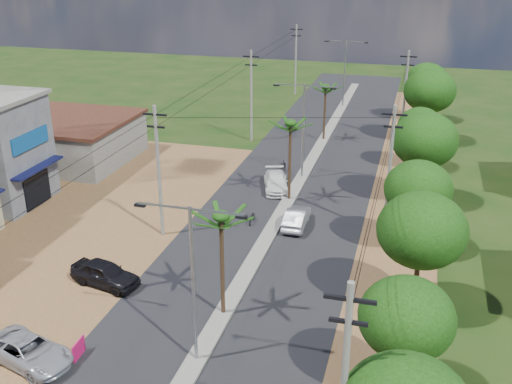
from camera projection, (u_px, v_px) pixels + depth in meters
ground at (197, 361)px, 28.29m from camera, size 160.00×160.00×0.00m
road at (273, 228)px, 41.65m from camera, size 12.00×110.00×0.04m
median at (283, 210)px, 44.30m from camera, size 1.00×90.00×0.18m
dirt_lot_west at (25, 246)px, 39.12m from camera, size 18.00×46.00×0.04m
dirt_shoulder_east at (398, 243)px, 39.55m from camera, size 5.00×90.00×0.03m
low_shed at (72, 140)px, 54.12m from camera, size 10.40×10.40×3.95m
tree_east_b at (406, 318)px, 24.43m from camera, size 4.00×4.00×5.83m
tree_east_c at (422, 230)px, 30.28m from camera, size 4.60×4.60×6.83m
tree_east_d at (418, 189)px, 36.79m from camera, size 4.20×4.20×6.13m
tree_east_e at (425, 140)px, 43.58m from camera, size 4.80×4.80×7.14m
tree_east_f at (420, 126)px, 51.27m from camera, size 3.80×3.80×5.52m
tree_east_g at (430, 91)px, 57.73m from camera, size 5.00×5.00×7.38m
tree_east_h at (427, 80)px, 65.16m from camera, size 4.40×4.40×6.52m
palm_median_near at (221, 221)px, 29.75m from camera, size 2.00×2.00×6.15m
palm_median_mid at (291, 127)px, 43.86m from camera, size 2.00×2.00×6.55m
palm_median_far at (326, 89)px, 58.36m from camera, size 2.00×2.00×5.85m
streetlight_near at (193, 273)px, 26.47m from camera, size 5.10×0.18×8.00m
streetlight_mid at (303, 124)px, 48.74m from camera, size 5.10×0.18×8.00m
streetlight_far at (345, 68)px, 71.02m from camera, size 5.10×0.18×8.00m
utility_pole_w_b at (159, 169)px, 38.90m from camera, size 1.60×0.24×9.00m
utility_pole_w_c at (251, 94)px, 58.50m from camera, size 1.60×0.24×9.00m
utility_pole_w_d at (296, 58)px, 77.21m from camera, size 1.60×0.24×9.00m
utility_pole_e_b at (390, 169)px, 38.88m from camera, size 1.60×0.24×9.00m
utility_pole_e_c at (405, 94)px, 58.48m from camera, size 1.60×0.24×9.00m
car_silver_mid at (297, 218)px, 41.64m from camera, size 1.43×3.97×1.30m
car_white_far at (276, 182)px, 47.93m from camera, size 3.06×4.80×1.29m
car_parked_silver at (29, 352)px, 27.95m from camera, size 4.96×3.27×1.27m
car_parked_dark at (105, 274)px, 34.39m from camera, size 4.49×2.54×1.44m
moto_rider_west_a at (252, 218)px, 42.24m from camera, size 0.63×1.60×0.82m
moto_rider_west_b at (283, 167)px, 51.83m from camera, size 0.63×1.66×0.98m
roadside_sign at (79, 349)px, 28.41m from camera, size 0.14×1.10×0.92m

